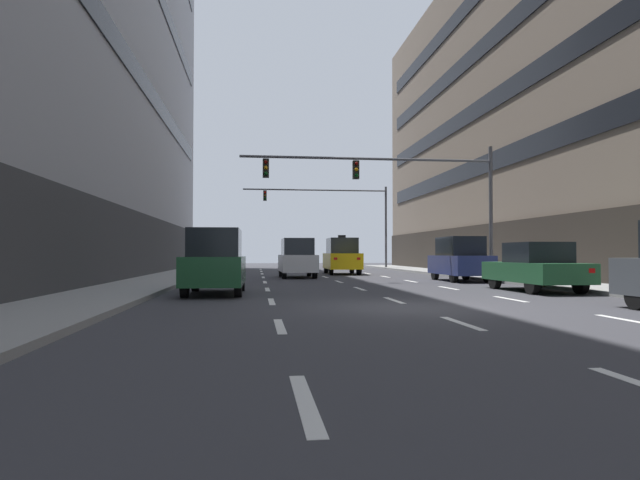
{
  "coord_description": "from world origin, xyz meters",
  "views": [
    {
      "loc": [
        -3.83,
        -12.82,
        1.3
      ],
      "look_at": [
        -0.33,
        16.63,
        2.03
      ],
      "focal_mm": 30.67,
      "sensor_mm": 36.0,
      "label": 1
    }
  ],
  "objects_px": {
    "car_parked_3": "(460,259)",
    "car_driving_1": "(215,262)",
    "traffic_signal_0": "(402,183)",
    "traffic_signal_1": "(342,209)",
    "car_driving_2": "(297,258)",
    "car_parked_2": "(535,267)",
    "taxi_driving_0": "(342,256)"
  },
  "relations": [
    {
      "from": "car_parked_3",
      "to": "car_driving_1",
      "type": "bearing_deg",
      "value": -147.34
    },
    {
      "from": "traffic_signal_0",
      "to": "traffic_signal_1",
      "type": "height_order",
      "value": "traffic_signal_1"
    },
    {
      "from": "car_driving_2",
      "to": "car_parked_2",
      "type": "relative_size",
      "value": 0.98
    },
    {
      "from": "taxi_driving_0",
      "to": "traffic_signal_0",
      "type": "distance_m",
      "value": 10.01
    },
    {
      "from": "car_parked_2",
      "to": "traffic_signal_1",
      "type": "height_order",
      "value": "traffic_signal_1"
    },
    {
      "from": "taxi_driving_0",
      "to": "car_parked_2",
      "type": "distance_m",
      "value": 16.59
    },
    {
      "from": "taxi_driving_0",
      "to": "car_parked_3",
      "type": "xyz_separation_m",
      "value": [
        4.15,
        -9.11,
        -0.09
      ]
    },
    {
      "from": "car_parked_2",
      "to": "car_parked_3",
      "type": "relative_size",
      "value": 1.04
    },
    {
      "from": "traffic_signal_1",
      "to": "car_parked_2",
      "type": "bearing_deg",
      "value": -85.12
    },
    {
      "from": "car_driving_1",
      "to": "traffic_signal_1",
      "type": "xyz_separation_m",
      "value": [
        8.46,
        27.46,
        4.03
      ]
    },
    {
      "from": "taxi_driving_0",
      "to": "traffic_signal_1",
      "type": "xyz_separation_m",
      "value": [
        1.81,
        11.41,
        3.94
      ]
    },
    {
      "from": "car_driving_2",
      "to": "taxi_driving_0",
      "type": "bearing_deg",
      "value": 54.27
    },
    {
      "from": "taxi_driving_0",
      "to": "traffic_signal_0",
      "type": "relative_size",
      "value": 0.4
    },
    {
      "from": "traffic_signal_1",
      "to": "car_parked_3",
      "type": "bearing_deg",
      "value": -83.48
    },
    {
      "from": "taxi_driving_0",
      "to": "car_driving_1",
      "type": "bearing_deg",
      "value": -112.53
    },
    {
      "from": "taxi_driving_0",
      "to": "car_parked_2",
      "type": "xyz_separation_m",
      "value": [
        4.15,
        -16.05,
        -0.3
      ]
    },
    {
      "from": "traffic_signal_1",
      "to": "taxi_driving_0",
      "type": "bearing_deg",
      "value": -99.0
    },
    {
      "from": "car_driving_2",
      "to": "car_parked_3",
      "type": "bearing_deg",
      "value": -33.09
    },
    {
      "from": "car_driving_2",
      "to": "traffic_signal_1",
      "type": "relative_size",
      "value": 0.36
    },
    {
      "from": "car_parked_3",
      "to": "traffic_signal_0",
      "type": "height_order",
      "value": "traffic_signal_0"
    },
    {
      "from": "car_parked_2",
      "to": "car_parked_3",
      "type": "bearing_deg",
      "value": 90.0
    },
    {
      "from": "car_driving_1",
      "to": "traffic_signal_1",
      "type": "relative_size",
      "value": 0.36
    },
    {
      "from": "car_driving_1",
      "to": "taxi_driving_0",
      "type": "bearing_deg",
      "value": 67.47
    },
    {
      "from": "car_driving_2",
      "to": "traffic_signal_0",
      "type": "height_order",
      "value": "traffic_signal_0"
    },
    {
      "from": "car_driving_1",
      "to": "car_parked_3",
      "type": "bearing_deg",
      "value": 32.66
    },
    {
      "from": "car_driving_1",
      "to": "car_driving_2",
      "type": "height_order",
      "value": "car_driving_2"
    },
    {
      "from": "car_parked_2",
      "to": "car_driving_1",
      "type": "bearing_deg",
      "value": 179.94
    },
    {
      "from": "traffic_signal_0",
      "to": "traffic_signal_1",
      "type": "relative_size",
      "value": 0.97
    },
    {
      "from": "taxi_driving_0",
      "to": "car_driving_1",
      "type": "distance_m",
      "value": 17.37
    },
    {
      "from": "traffic_signal_1",
      "to": "car_driving_2",
      "type": "bearing_deg",
      "value": -107.4
    },
    {
      "from": "car_parked_2",
      "to": "traffic_signal_1",
      "type": "distance_m",
      "value": 27.89
    },
    {
      "from": "car_driving_2",
      "to": "car_parked_2",
      "type": "bearing_deg",
      "value": -58.06
    }
  ]
}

